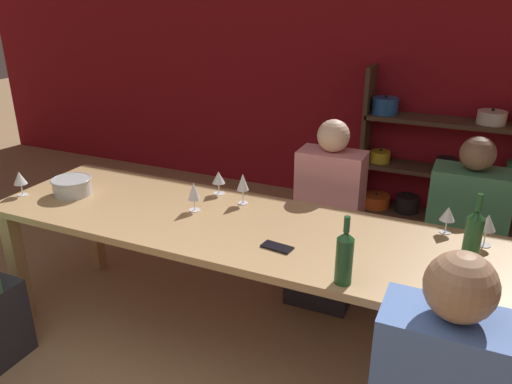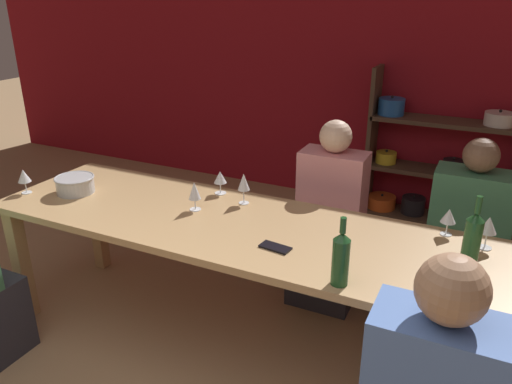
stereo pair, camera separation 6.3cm
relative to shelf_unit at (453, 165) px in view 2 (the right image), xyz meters
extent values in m
cube|color=maroon|center=(-0.90, 0.20, 0.81)|extent=(8.80, 0.06, 2.70)
cube|color=#4C3828|center=(-0.70, 0.00, 0.12)|extent=(0.04, 0.30, 1.31)
cube|color=#4C3828|center=(0.00, 0.00, -0.52)|extent=(1.41, 0.30, 0.04)
cylinder|color=#E0561E|center=(-0.56, 0.00, -0.44)|extent=(0.25, 0.25, 0.11)
sphere|color=black|center=(-0.56, 0.00, -0.38)|extent=(0.02, 0.02, 0.02)
cylinder|color=black|center=(-0.28, 0.00, -0.43)|extent=(0.21, 0.21, 0.15)
sphere|color=black|center=(-0.28, 0.00, -0.34)|extent=(0.02, 0.02, 0.02)
cylinder|color=silver|center=(0.28, 0.00, -0.45)|extent=(0.23, 0.23, 0.11)
sphere|color=black|center=(0.28, 0.00, -0.38)|extent=(0.02, 0.02, 0.02)
cube|color=#4C3828|center=(0.00, 0.00, -0.08)|extent=(1.41, 0.30, 0.04)
cylinder|color=gold|center=(-0.56, 0.00, -0.01)|extent=(0.18, 0.18, 0.10)
sphere|color=black|center=(-0.56, 0.00, 0.05)|extent=(0.02, 0.02, 0.02)
cylinder|color=black|center=(0.00, 0.00, -0.01)|extent=(0.17, 0.17, 0.11)
sphere|color=black|center=(0.00, 0.00, 0.06)|extent=(0.02, 0.02, 0.02)
cube|color=#4C3828|center=(0.00, 0.00, 0.36)|extent=(1.41, 0.30, 0.04)
cylinder|color=#235BAD|center=(-0.56, 0.00, 0.45)|extent=(0.22, 0.22, 0.14)
sphere|color=black|center=(-0.56, 0.00, 0.53)|extent=(0.02, 0.02, 0.02)
cylinder|color=silver|center=(0.28, 0.00, 0.43)|extent=(0.22, 0.22, 0.10)
sphere|color=black|center=(0.28, 0.00, 0.49)|extent=(0.02, 0.02, 0.02)
cube|color=tan|center=(-0.83, -2.23, 0.22)|extent=(2.93, 0.83, 0.04)
cube|color=tan|center=(-2.21, -2.56, -0.17)|extent=(0.08, 0.08, 0.73)
cube|color=tan|center=(-2.21, -1.89, -0.17)|extent=(0.08, 0.08, 0.73)
cylinder|color=#B7BABC|center=(-1.97, -2.27, 0.29)|extent=(0.22, 0.22, 0.10)
torus|color=#B7BABC|center=(-1.97, -2.27, 0.33)|extent=(0.23, 0.23, 0.01)
cylinder|color=#1E4C23|center=(-0.23, -2.56, 0.34)|extent=(0.07, 0.07, 0.21)
cone|color=#1E4C23|center=(-0.23, -2.56, 0.46)|extent=(0.07, 0.07, 0.03)
cylinder|color=#1E4C23|center=(-0.23, -2.56, 0.51)|extent=(0.03, 0.03, 0.07)
cylinder|color=#1E4C23|center=(0.24, -2.18, 0.35)|extent=(0.08, 0.08, 0.23)
cone|color=#1E4C23|center=(0.24, -2.18, 0.48)|extent=(0.08, 0.08, 0.03)
cylinder|color=#1E4C23|center=(0.24, -2.18, 0.54)|extent=(0.03, 0.03, 0.08)
cylinder|color=white|center=(0.30, -1.96, 0.24)|extent=(0.07, 0.07, 0.00)
cylinder|color=white|center=(0.30, -1.96, 0.28)|extent=(0.01, 0.01, 0.08)
cone|color=white|center=(0.30, -1.96, 0.36)|extent=(0.08, 0.08, 0.08)
cylinder|color=white|center=(-1.18, -2.18, 0.24)|extent=(0.06, 0.06, 0.00)
cylinder|color=white|center=(-1.18, -2.18, 0.27)|extent=(0.01, 0.01, 0.06)
cone|color=white|center=(-1.18, -2.18, 0.35)|extent=(0.07, 0.07, 0.10)
cylinder|color=maroon|center=(-1.18, -2.18, 0.33)|extent=(0.04, 0.04, 0.04)
cylinder|color=white|center=(-1.17, -1.91, 0.24)|extent=(0.07, 0.07, 0.00)
cylinder|color=white|center=(-1.17, -1.91, 0.27)|extent=(0.01, 0.01, 0.07)
cone|color=white|center=(-1.17, -1.91, 0.34)|extent=(0.08, 0.08, 0.07)
cylinder|color=maroon|center=(-1.17, -1.91, 0.32)|extent=(0.04, 0.04, 0.03)
cylinder|color=white|center=(0.12, -1.89, 0.24)|extent=(0.06, 0.06, 0.00)
cylinder|color=white|center=(0.12, -1.89, 0.27)|extent=(0.01, 0.01, 0.06)
cone|color=white|center=(0.12, -1.89, 0.34)|extent=(0.07, 0.07, 0.07)
cylinder|color=white|center=(-0.97, -1.98, 0.24)|extent=(0.06, 0.06, 0.00)
cylinder|color=white|center=(-0.97, -1.98, 0.28)|extent=(0.01, 0.01, 0.08)
cone|color=white|center=(-0.97, -1.98, 0.37)|extent=(0.07, 0.07, 0.10)
cylinder|color=white|center=(-2.23, -2.41, 0.24)|extent=(0.06, 0.06, 0.00)
cylinder|color=white|center=(-2.23, -2.41, 0.27)|extent=(0.01, 0.01, 0.07)
cone|color=white|center=(-2.23, -2.41, 0.35)|extent=(0.08, 0.08, 0.08)
cylinder|color=maroon|center=(-2.23, -2.41, 0.33)|extent=(0.04, 0.04, 0.03)
cube|color=black|center=(-0.60, -2.39, 0.24)|extent=(0.16, 0.09, 0.01)
cube|color=#2D2D38|center=(0.21, -1.44, -0.31)|extent=(0.44, 0.55, 0.45)
cube|color=#3D7551|center=(0.21, -1.44, 0.18)|extent=(0.44, 0.24, 0.52)
sphere|color=brown|center=(0.21, -1.44, 0.54)|extent=(0.19, 0.19, 0.19)
sphere|color=#9E7556|center=(0.21, -2.97, 0.57)|extent=(0.22, 0.22, 0.22)
cube|color=#2D2D38|center=(-0.59, -1.51, -0.33)|extent=(0.41, 0.51, 0.41)
cube|color=pink|center=(-0.59, -1.51, 0.17)|extent=(0.41, 0.22, 0.59)
sphere|color=beige|center=(-0.59, -1.51, 0.56)|extent=(0.20, 0.20, 0.20)
camera|label=1|loc=(0.18, -4.35, 1.38)|focal=35.00mm
camera|label=2|loc=(0.23, -4.32, 1.38)|focal=35.00mm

